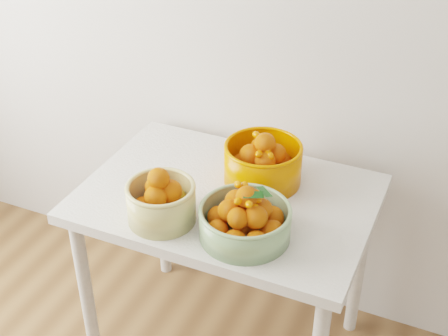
{
  "coord_description": "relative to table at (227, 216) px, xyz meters",
  "views": [
    {
      "loc": [
        0.53,
        -0.01,
        2.0
      ],
      "look_at": [
        -0.14,
        1.51,
        0.92
      ],
      "focal_mm": 50.0,
      "sensor_mm": 36.0,
      "label": 1
    }
  ],
  "objects": [
    {
      "name": "table",
      "position": [
        0.0,
        0.0,
        0.0
      ],
      "size": [
        1.0,
        0.7,
        0.75
      ],
      "color": "silver",
      "rests_on": "ground"
    },
    {
      "name": "bowl_cream",
      "position": [
        -0.14,
        -0.22,
        0.17
      ],
      "size": [
        0.28,
        0.28,
        0.19
      ],
      "rotation": [
        0.0,
        0.0,
        0.28
      ],
      "color": "#CBBB73",
      "rests_on": "table"
    },
    {
      "name": "bowl_green",
      "position": [
        0.14,
        -0.19,
        0.16
      ],
      "size": [
        0.35,
        0.35,
        0.19
      ],
      "rotation": [
        0.0,
        0.0,
        -0.26
      ],
      "color": "#81A370",
      "rests_on": "table"
    },
    {
      "name": "bowl_orange",
      "position": [
        0.08,
        0.12,
        0.17
      ],
      "size": [
        0.36,
        0.36,
        0.2
      ],
      "rotation": [
        0.0,
        0.0,
        0.4
      ],
      "color": "#E36000",
      "rests_on": "table"
    }
  ]
}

